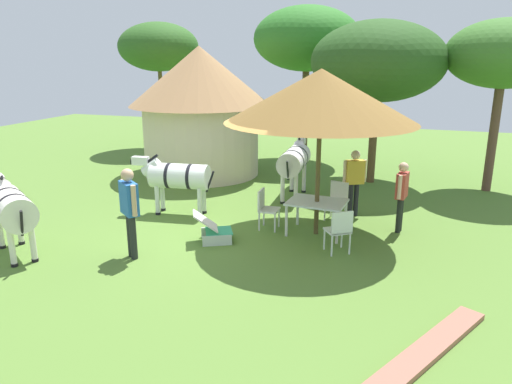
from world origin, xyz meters
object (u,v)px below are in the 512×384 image
Objects in this scene: thatched_hut at (201,105)px; shade_umbrella at (321,96)px; patio_dining_table at (317,205)px; zebra_by_umbrella at (177,177)px; acacia_tree_right_background at (307,39)px; zebra_nearest_camera at (11,208)px; patio_chair_east_end at (266,206)px; zebra_toward_hut at (295,160)px; acacia_tree_left_background at (504,55)px; patio_chair_near_hut at (339,229)px; striped_lounge_chair at (213,230)px; patio_chair_near_lawn at (337,198)px; acacia_tree_far_lawn at (378,62)px; guest_beside_umbrella at (402,190)px; acacia_tree_behind_hut at (159,47)px; standing_watcher at (129,205)px; guest_behind_table at (354,177)px.

shade_umbrella is at bearing -42.74° from thatched_hut.
zebra_by_umbrella reaches higher than patio_dining_table.
zebra_nearest_camera is at bearing -107.94° from acacia_tree_right_background.
patio_chair_east_end is 2.67m from zebra_toward_hut.
patio_dining_table is at bearing -42.74° from thatched_hut.
patio_dining_table is at bearing -101.80° from zebra_by_umbrella.
acacia_tree_left_background is (7.48, 4.73, 2.85)m from zebra_by_umbrella.
patio_chair_near_hut is at bearing -119.28° from acacia_tree_left_background.
zebra_toward_hut is (0.01, 2.62, 0.52)m from patio_chair_east_end.
zebra_toward_hut is at bearing 82.71° from patio_chair_near_hut.
striped_lounge_chair is at bearing 149.77° from patio_chair_near_hut.
patio_chair_near_lawn is 0.16× the size of acacia_tree_right_background.
acacia_tree_left_background reaches higher than patio_chair_east_end.
shade_umbrella is 0.73× the size of acacia_tree_right_background.
patio_chair_near_hut is (0.37, -2.07, 0.00)m from patio_chair_near_lawn.
acacia_tree_far_lawn is at bearing -3.15° from zebra_nearest_camera.
zebra_nearest_camera is at bearing 127.63° from guest_beside_umbrella.
guest_beside_umbrella is 0.75× the size of zebra_by_umbrella.
acacia_tree_far_lawn is (0.71, 4.95, 0.62)m from shade_umbrella.
acacia_tree_behind_hut is (-8.06, 7.87, 1.11)m from shade_umbrella.
zebra_by_umbrella is at bearing 136.16° from standing_watcher.
patio_dining_table is 0.25× the size of acacia_tree_behind_hut.
guest_beside_umbrella is at bearing 22.52° from patio_dining_table.
acacia_tree_left_background is at bearing -64.64° from zebra_by_umbrella.
patio_chair_east_end is 1.38m from striped_lounge_chair.
patio_chair_near_lawn is 4.89m from standing_watcher.
striped_lounge_chair is 0.41× the size of zebra_toward_hut.
patio_chair_near_hut is 6.35m from zebra_nearest_camera.
patio_dining_table is 0.82× the size of guest_beside_umbrella.
zebra_nearest_camera is (-2.26, -0.57, -0.11)m from standing_watcher.
zebra_by_umbrella is at bearing -147.69° from acacia_tree_left_background.
zebra_toward_hut is (-1.14, 2.59, -1.94)m from shade_umbrella.
zebra_toward_hut is (-1.74, 1.08, 0.07)m from guest_behind_table.
zebra_toward_hut is 6.32m from acacia_tree_left_background.
shade_umbrella is at bearing -98.11° from acacia_tree_far_lawn.
patio_chair_near_lawn is 4.94m from acacia_tree_far_lawn.
shade_umbrella is 2.32m from patio_dining_table.
acacia_tree_behind_hut is at bearing 133.63° from thatched_hut.
standing_watcher is at bearing -133.80° from acacia_tree_left_background.
zebra_by_umbrella is at bearing -99.95° from patio_chair_east_end.
patio_chair_near_lawn and patio_chair_east_end have the same top height.
guest_behind_table is 0.70× the size of zebra_toward_hut.
shade_umbrella reaches higher than guest_behind_table.
shade_umbrella is at bearing -44.32° from acacia_tree_behind_hut.
zebra_nearest_camera is (-3.42, -1.82, 0.70)m from striped_lounge_chair.
acacia_tree_behind_hut reaches higher than patio_chair_near_hut.
patio_dining_table is 1.43× the size of patio_chair_near_hut.
acacia_tree_right_background is 6.50m from acacia_tree_left_background.
acacia_tree_left_background is at bearing 51.53° from patio_dining_table.
acacia_tree_behind_hut is (-6.08, 0.35, -0.23)m from acacia_tree_right_background.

